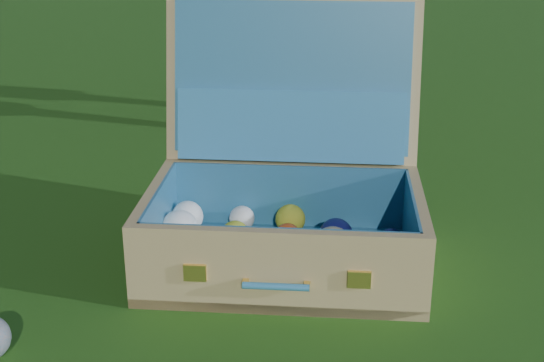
{
  "coord_description": "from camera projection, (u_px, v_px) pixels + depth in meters",
  "views": [
    {
      "loc": [
        -0.37,
        -1.4,
        0.77
      ],
      "look_at": [
        0.13,
        0.06,
        0.18
      ],
      "focal_mm": 50.0,
      "sensor_mm": 36.0,
      "label": 1
    }
  ],
  "objects": [
    {
      "name": "ground",
      "position": [
        224.0,
        274.0,
        1.62
      ],
      "size": [
        60.0,
        60.0,
        0.0
      ],
      "primitive_type": "plane",
      "color": "#215114",
      "rests_on": "ground"
    },
    {
      "name": "suitcase",
      "position": [
        284.0,
        188.0,
        1.67
      ],
      "size": [
        0.74,
        0.7,
        0.56
      ],
      "rotation": [
        0.0,
        0.0,
        -0.42
      ],
      "color": "tan",
      "rests_on": "ground"
    }
  ]
}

